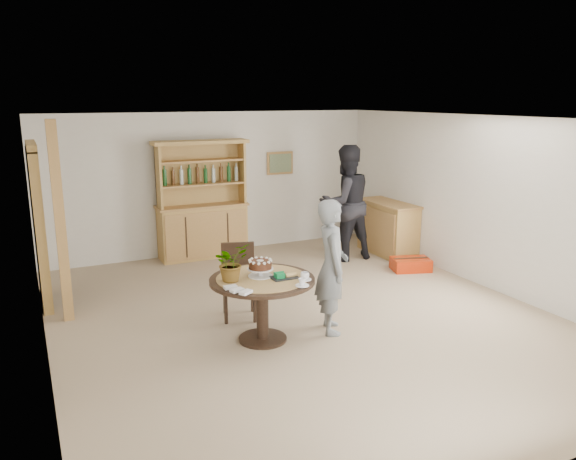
# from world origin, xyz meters

# --- Properties ---
(ground) EXTENTS (7.00, 7.00, 0.00)m
(ground) POSITION_xyz_m (0.00, 0.00, 0.00)
(ground) COLOR tan
(ground) RESTS_ON ground
(room_shell) EXTENTS (6.04, 7.04, 2.52)m
(room_shell) POSITION_xyz_m (0.00, 0.01, 1.74)
(room_shell) COLOR white
(room_shell) RESTS_ON ground
(doorway) EXTENTS (0.13, 1.10, 2.18)m
(doorway) POSITION_xyz_m (-2.93, 2.00, 1.11)
(doorway) COLOR black
(doorway) RESTS_ON ground
(pine_post) EXTENTS (0.12, 0.12, 2.50)m
(pine_post) POSITION_xyz_m (-2.70, 1.20, 1.25)
(pine_post) COLOR #B8834D
(pine_post) RESTS_ON ground
(hutch) EXTENTS (1.62, 0.54, 2.04)m
(hutch) POSITION_xyz_m (-0.30, 3.24, 0.69)
(hutch) COLOR tan
(hutch) RESTS_ON ground
(sideboard) EXTENTS (0.54, 1.26, 0.94)m
(sideboard) POSITION_xyz_m (2.74, 2.00, 0.47)
(sideboard) COLOR tan
(sideboard) RESTS_ON ground
(dining_table) EXTENTS (1.20, 1.20, 0.76)m
(dining_table) POSITION_xyz_m (-0.72, -0.43, 0.60)
(dining_table) COLOR black
(dining_table) RESTS_ON ground
(dining_chair) EXTENTS (0.53, 0.53, 0.95)m
(dining_chair) POSITION_xyz_m (-0.70, 0.40, 0.54)
(dining_chair) COLOR black
(dining_chair) RESTS_ON ground
(birthday_cake) EXTENTS (0.30, 0.30, 0.20)m
(birthday_cake) POSITION_xyz_m (-0.72, -0.38, 0.88)
(birthday_cake) COLOR white
(birthday_cake) RESTS_ON dining_table
(flower_vase) EXTENTS (0.47, 0.44, 0.42)m
(flower_vase) POSITION_xyz_m (-1.07, -0.38, 0.97)
(flower_vase) COLOR #3F7233
(flower_vase) RESTS_ON dining_table
(gift_tray) EXTENTS (0.30, 0.20, 0.08)m
(gift_tray) POSITION_xyz_m (-0.51, -0.55, 0.79)
(gift_tray) COLOR black
(gift_tray) RESTS_ON dining_table
(coffee_cup_a) EXTENTS (0.15, 0.15, 0.09)m
(coffee_cup_a) POSITION_xyz_m (-0.32, -0.71, 0.80)
(coffee_cup_a) COLOR white
(coffee_cup_a) RESTS_ON dining_table
(coffee_cup_b) EXTENTS (0.15, 0.15, 0.08)m
(coffee_cup_b) POSITION_xyz_m (-0.44, -0.88, 0.79)
(coffee_cup_b) COLOR white
(coffee_cup_b) RESTS_ON dining_table
(napkins) EXTENTS (0.24, 0.33, 0.03)m
(napkins) POSITION_xyz_m (-1.13, -0.74, 0.77)
(napkins) COLOR white
(napkins) RESTS_ON dining_table
(teen_boy) EXTENTS (0.57, 0.68, 1.61)m
(teen_boy) POSITION_xyz_m (0.13, -0.53, 0.80)
(teen_boy) COLOR slate
(teen_boy) RESTS_ON ground
(adult_person) EXTENTS (0.96, 0.75, 1.97)m
(adult_person) POSITION_xyz_m (1.87, 2.05, 0.99)
(adult_person) COLOR black
(adult_person) RESTS_ON ground
(red_suitcase) EXTENTS (0.69, 0.56, 0.21)m
(red_suitcase) POSITION_xyz_m (2.50, 1.01, 0.10)
(red_suitcase) COLOR red
(red_suitcase) RESTS_ON ground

